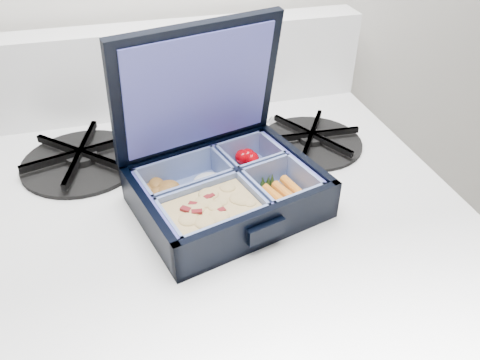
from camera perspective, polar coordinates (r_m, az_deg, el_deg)
name	(u,v)px	position (r m, az deg, el deg)	size (l,w,h in m)	color
bento_box	(227,191)	(0.62, -1.55, -1.38)	(0.23, 0.18, 0.06)	black
burner_grate	(311,137)	(0.77, 8.68, 5.16)	(0.17, 0.17, 0.02)	black
burner_grate_rear	(82,158)	(0.75, -18.73, 2.61)	(0.18, 0.18, 0.02)	black
fork	(257,149)	(0.75, 2.07, 3.82)	(0.02, 0.18, 0.01)	#ADADAD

